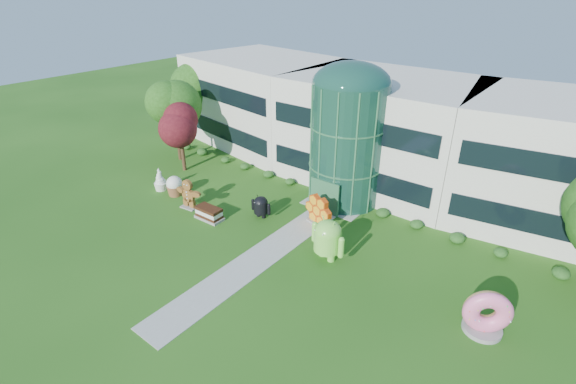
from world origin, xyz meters
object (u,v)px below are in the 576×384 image
Objects in this scene: android_green at (328,237)px; android_black at (261,205)px; donut at (487,311)px; gingerbread at (188,194)px.

android_green is 1.61× the size of android_black.
android_green is 10.17m from donut.
donut reaches higher than gingerbread.
gingerbread is at bearing 154.33° from donut.
android_black is at bearing -179.07° from android_green.
donut is at bearing -11.87° from android_black.
android_black is at bearing 146.80° from donut.
donut is at bearing -4.92° from gingerbread.
donut is 0.97× the size of gingerbread.
android_green is 7.24m from android_black.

